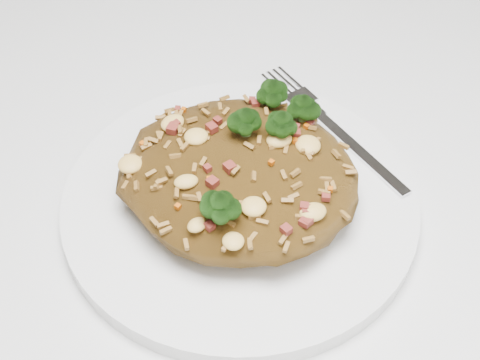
# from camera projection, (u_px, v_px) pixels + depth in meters

# --- Properties ---
(dining_table) EXTENTS (1.20, 0.80, 0.75)m
(dining_table) POSITION_uv_depth(u_px,v_px,m) (182.00, 250.00, 0.56)
(dining_table) COLOR silver
(dining_table) RESTS_ON ground
(plate) EXTENTS (0.24, 0.24, 0.01)m
(plate) POSITION_uv_depth(u_px,v_px,m) (240.00, 202.00, 0.46)
(plate) COLOR white
(plate) RESTS_ON dining_table
(fried_rice) EXTENTS (0.16, 0.15, 0.06)m
(fried_rice) POSITION_uv_depth(u_px,v_px,m) (241.00, 166.00, 0.44)
(fried_rice) COLOR brown
(fried_rice) RESTS_ON plate
(fork) EXTENTS (0.13, 0.12, 0.00)m
(fork) POSITION_uv_depth(u_px,v_px,m) (339.00, 133.00, 0.50)
(fork) COLOR silver
(fork) RESTS_ON plate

